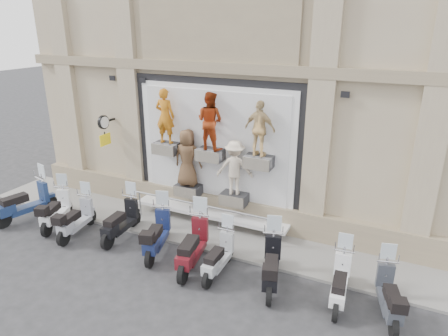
{
  "coord_description": "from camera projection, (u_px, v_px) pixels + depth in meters",
  "views": [
    {
      "loc": [
        5.22,
        -7.54,
        6.06
      ],
      "look_at": [
        0.78,
        1.9,
        2.24
      ],
      "focal_mm": 32.0,
      "sensor_mm": 36.0,
      "label": 1
    }
  ],
  "objects": [
    {
      "name": "ground",
      "position": [
        167.0,
        265.0,
        10.57
      ],
      "size": [
        90.0,
        90.0,
        0.0
      ],
      "primitive_type": "plane",
      "color": "#2B2B2E",
      "rests_on": "ground"
    },
    {
      "name": "sidewalk",
      "position": [
        204.0,
        229.0,
        12.34
      ],
      "size": [
        16.0,
        2.2,
        0.08
      ],
      "primitive_type": "cube",
      "color": "gray",
      "rests_on": "ground"
    },
    {
      "name": "building",
      "position": [
        264.0,
        24.0,
        14.46
      ],
      "size": [
        14.0,
        8.6,
        12.0
      ],
      "primitive_type": null,
      "color": "tan",
      "rests_on": "ground"
    },
    {
      "name": "shop_vitrine",
      "position": [
        214.0,
        151.0,
        12.07
      ],
      "size": [
        5.6,
        0.91,
        4.3
      ],
      "color": "black",
      "rests_on": "ground"
    },
    {
      "name": "guard_rail",
      "position": [
        202.0,
        218.0,
        12.11
      ],
      "size": [
        5.06,
        0.1,
        0.93
      ],
      "primitive_type": null,
      "color": "#9EA0A5",
      "rests_on": "ground"
    },
    {
      "name": "clock_sign_bracket",
      "position": [
        104.0,
        126.0,
        13.27
      ],
      "size": [
        0.1,
        0.8,
        1.02
      ],
      "color": "black",
      "rests_on": "ground"
    },
    {
      "name": "scooter_a",
      "position": [
        24.0,
        195.0,
        12.77
      ],
      "size": [
        1.12,
        2.2,
        1.72
      ],
      "primitive_type": null,
      "rotation": [
        0.0,
        0.0,
        -0.25
      ],
      "color": "#15264C",
      "rests_on": "ground"
    },
    {
      "name": "scooter_b",
      "position": [
        55.0,
        203.0,
        12.4
      ],
      "size": [
        1.16,
        1.94,
        1.52
      ],
      "primitive_type": null,
      "rotation": [
        0.0,
        0.0,
        0.35
      ],
      "color": "white",
      "rests_on": "ground"
    },
    {
      "name": "scooter_c",
      "position": [
        76.0,
        212.0,
        11.88
      ],
      "size": [
        0.81,
        1.89,
        1.48
      ],
      "primitive_type": null,
      "rotation": [
        0.0,
        0.0,
        0.16
      ],
      "color": "#92949E",
      "rests_on": "ground"
    },
    {
      "name": "scooter_d",
      "position": [
        120.0,
        214.0,
        11.7
      ],
      "size": [
        0.7,
        1.94,
        1.55
      ],
      "primitive_type": null,
      "rotation": [
        0.0,
        0.0,
        0.08
      ],
      "color": "black",
      "rests_on": "ground"
    },
    {
      "name": "scooter_e",
      "position": [
        157.0,
        227.0,
        10.91
      ],
      "size": [
        1.12,
        2.04,
        1.59
      ],
      "primitive_type": null,
      "rotation": [
        0.0,
        0.0,
        0.3
      ],
      "color": "#15204C",
      "rests_on": "ground"
    },
    {
      "name": "scooter_f",
      "position": [
        192.0,
        238.0,
        10.26
      ],
      "size": [
        0.98,
        2.16,
        1.69
      ],
      "primitive_type": null,
      "rotation": [
        0.0,
        0.0,
        0.18
      ],
      "color": "#530E15",
      "rests_on": "ground"
    },
    {
      "name": "scooter_g",
      "position": [
        219.0,
        249.0,
        10.0
      ],
      "size": [
        0.55,
        1.75,
        1.41
      ],
      "primitive_type": null,
      "rotation": [
        0.0,
        0.0,
        0.02
      ],
      "color": "#A1A5A8",
      "rests_on": "ground"
    },
    {
      "name": "scooter_h",
      "position": [
        272.0,
        257.0,
        9.51
      ],
      "size": [
        1.07,
        2.02,
        1.58
      ],
      "primitive_type": null,
      "rotation": [
        0.0,
        0.0,
        0.27
      ],
      "color": "black",
      "rests_on": "ground"
    },
    {
      "name": "scooter_i",
      "position": [
        341.0,
        274.0,
        8.96
      ],
      "size": [
        0.67,
        1.83,
        1.46
      ],
      "primitive_type": null,
      "rotation": [
        0.0,
        0.0,
        0.08
      ],
      "color": "white",
      "rests_on": "ground"
    },
    {
      "name": "scooter_j",
      "position": [
        390.0,
        287.0,
        8.53
      ],
      "size": [
        0.96,
        1.86,
        1.45
      ],
      "primitive_type": null,
      "rotation": [
        0.0,
        0.0,
        0.26
      ],
      "color": "#33373F",
      "rests_on": "ground"
    }
  ]
}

